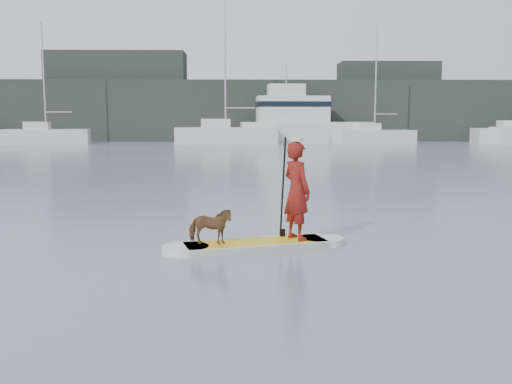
{
  "coord_description": "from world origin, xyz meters",
  "views": [
    {
      "loc": [
        2.99,
        -5.96,
        2.27
      ],
      "look_at": [
        3.21,
        3.87,
        1.0
      ],
      "focal_mm": 40.0,
      "sensor_mm": 36.0,
      "label": 1
    }
  ],
  "objects_px": {
    "paddler": "(297,191)",
    "sailboat_c": "(46,135)",
    "paddleboard": "(256,245)",
    "motor_yacht_a": "(299,121)",
    "sailboat_e": "(374,136)",
    "dog": "(210,226)",
    "sailboat_d": "(225,134)"
  },
  "relations": [
    {
      "from": "paddler",
      "to": "sailboat_c",
      "type": "bearing_deg",
      "value": -7.51
    },
    {
      "from": "paddleboard",
      "to": "motor_yacht_a",
      "type": "xyz_separation_m",
      "value": [
        4.94,
        43.0,
        1.93
      ]
    },
    {
      "from": "paddler",
      "to": "sailboat_e",
      "type": "relative_size",
      "value": 0.17
    },
    {
      "from": "paddler",
      "to": "dog",
      "type": "relative_size",
      "value": 2.34
    },
    {
      "from": "dog",
      "to": "paddler",
      "type": "bearing_deg",
      "value": -71.49
    },
    {
      "from": "paddleboard",
      "to": "sailboat_e",
      "type": "distance_m",
      "value": 41.96
    },
    {
      "from": "paddleboard",
      "to": "motor_yacht_a",
      "type": "distance_m",
      "value": 43.33
    },
    {
      "from": "paddleboard",
      "to": "sailboat_c",
      "type": "height_order",
      "value": "sailboat_c"
    },
    {
      "from": "paddler",
      "to": "sailboat_c",
      "type": "height_order",
      "value": "sailboat_c"
    },
    {
      "from": "sailboat_e",
      "to": "sailboat_d",
      "type": "bearing_deg",
      "value": 168.18
    },
    {
      "from": "paddler",
      "to": "sailboat_d",
      "type": "xyz_separation_m",
      "value": [
        -2.58,
        40.22,
        -0.06
      ]
    },
    {
      "from": "paddler",
      "to": "sailboat_e",
      "type": "bearing_deg",
      "value": -46.49
    },
    {
      "from": "paddleboard",
      "to": "paddler",
      "type": "distance_m",
      "value": 1.2
    },
    {
      "from": "paddleboard",
      "to": "paddler",
      "type": "relative_size",
      "value": 1.83
    },
    {
      "from": "sailboat_d",
      "to": "sailboat_e",
      "type": "relative_size",
      "value": 1.28
    },
    {
      "from": "dog",
      "to": "sailboat_e",
      "type": "xyz_separation_m",
      "value": [
        12.08,
        40.63,
        0.3
      ]
    },
    {
      "from": "sailboat_d",
      "to": "motor_yacht_a",
      "type": "distance_m",
      "value": 7.34
    },
    {
      "from": "sailboat_e",
      "to": "motor_yacht_a",
      "type": "height_order",
      "value": "sailboat_e"
    },
    {
      "from": "dog",
      "to": "sailboat_e",
      "type": "bearing_deg",
      "value": -13.23
    },
    {
      "from": "paddler",
      "to": "sailboat_c",
      "type": "relative_size",
      "value": 0.17
    },
    {
      "from": "paddleboard",
      "to": "dog",
      "type": "distance_m",
      "value": 0.9
    },
    {
      "from": "paddleboard",
      "to": "sailboat_d",
      "type": "relative_size",
      "value": 0.25
    },
    {
      "from": "paddler",
      "to": "motor_yacht_a",
      "type": "xyz_separation_m",
      "value": [
        4.21,
        42.81,
        0.99
      ]
    },
    {
      "from": "sailboat_d",
      "to": "motor_yacht_a",
      "type": "relative_size",
      "value": 1.09
    },
    {
      "from": "sailboat_d",
      "to": "sailboat_e",
      "type": "distance_m",
      "value": 13.14
    },
    {
      "from": "paddleboard",
      "to": "sailboat_e",
      "type": "relative_size",
      "value": 0.31
    },
    {
      "from": "paddleboard",
      "to": "sailboat_e",
      "type": "xyz_separation_m",
      "value": [
        11.29,
        40.41,
        0.67
      ]
    },
    {
      "from": "sailboat_c",
      "to": "motor_yacht_a",
      "type": "relative_size",
      "value": 0.88
    },
    {
      "from": "sailboat_c",
      "to": "sailboat_d",
      "type": "height_order",
      "value": "sailboat_d"
    },
    {
      "from": "paddler",
      "to": "dog",
      "type": "xyz_separation_m",
      "value": [
        -1.52,
        -0.41,
        -0.56
      ]
    },
    {
      "from": "paddleboard",
      "to": "sailboat_d",
      "type": "xyz_separation_m",
      "value": [
        -1.85,
        40.42,
        0.88
      ]
    },
    {
      "from": "sailboat_c",
      "to": "sailboat_e",
      "type": "distance_m",
      "value": 28.96
    }
  ]
}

